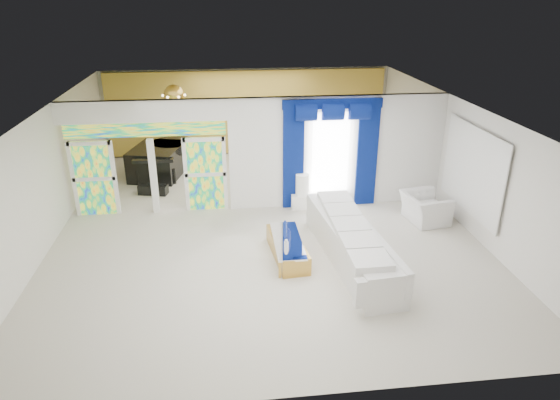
{
  "coord_description": "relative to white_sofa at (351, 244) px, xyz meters",
  "views": [
    {
      "loc": [
        -0.92,
        -11.5,
        5.5
      ],
      "look_at": [
        0.3,
        -1.2,
        1.1
      ],
      "focal_mm": 31.89,
      "sensor_mm": 36.0,
      "label": 1
    }
  ],
  "objects": [
    {
      "name": "blue_drape_left",
      "position": [
        -0.84,
        3.03,
        1.01
      ],
      "size": [
        0.55,
        0.1,
        2.8
      ],
      "primitive_type": "cube",
      "color": "#04154B",
      "rests_on": "ground"
    },
    {
      "name": "stained_transom",
      "position": [
        -4.59,
        3.16,
        1.86
      ],
      "size": [
        4.0,
        0.05,
        0.35
      ],
      "primitive_type": "cube",
      "color": "#994C3F",
      "rests_on": "dividing_header"
    },
    {
      "name": "blue_pelmet",
      "position": [
        0.16,
        3.03,
        2.43
      ],
      "size": [
        2.6,
        0.12,
        0.25
      ],
      "primitive_type": "cube",
      "color": "#04154B",
      "rests_on": "dividing_wall"
    },
    {
      "name": "window_pane",
      "position": [
        0.16,
        3.06,
        1.06
      ],
      "size": [
        1.0,
        0.02,
        2.3
      ],
      "primitive_type": "cube",
      "color": "white",
      "rests_on": "dividing_wall"
    },
    {
      "name": "tv_console",
      "position": [
        -6.42,
        4.22,
        -0.03
      ],
      "size": [
        0.54,
        0.5,
        0.72
      ],
      "primitive_type": "cube",
      "rotation": [
        0.0,
        0.0,
        0.11
      ],
      "color": "tan",
      "rests_on": "ground"
    },
    {
      "name": "wall_mirror",
      "position": [
        3.2,
        1.16,
        1.16
      ],
      "size": [
        0.04,
        2.7,
        1.9
      ],
      "primitive_type": "cube",
      "color": "white",
      "rests_on": "ground"
    },
    {
      "name": "dividing_header",
      "position": [
        -4.59,
        3.16,
        2.33
      ],
      "size": [
        4.3,
        0.18,
        0.55
      ],
      "primitive_type": "cube",
      "color": "white",
      "rests_on": "dividing_wall"
    },
    {
      "name": "blue_drape_right",
      "position": [
        1.16,
        3.03,
        1.01
      ],
      "size": [
        0.55,
        0.1,
        2.8
      ],
      "primitive_type": "cube",
      "color": "#04154B",
      "rests_on": "ground"
    },
    {
      "name": "decanters",
      "position": [
        -1.36,
        0.34,
        0.11
      ],
      "size": [
        0.18,
        0.94,
        0.24
      ],
      "color": "silver",
      "rests_on": "coffee_table"
    },
    {
      "name": "coffee_table",
      "position": [
        -1.35,
        0.3,
        -0.19
      ],
      "size": [
        0.78,
        1.87,
        0.4
      ],
      "primitive_type": "cube",
      "rotation": [
        0.0,
        0.0,
        0.1
      ],
      "color": "#B88C39",
      "rests_on": "ground"
    },
    {
      "name": "gold_curtains",
      "position": [
        -1.74,
        8.06,
        1.11
      ],
      "size": [
        9.7,
        0.12,
        2.9
      ],
      "primitive_type": "cube",
      "color": "#BE8B2D",
      "rests_on": "ground"
    },
    {
      "name": "armchair",
      "position": [
        2.38,
        1.73,
        -0.03
      ],
      "size": [
        1.14,
        1.26,
        0.73
      ],
      "primitive_type": "imported",
      "rotation": [
        0.0,
        0.0,
        1.72
      ],
      "color": "silver",
      "rests_on": "ground"
    },
    {
      "name": "stained_panel_right",
      "position": [
        -3.16,
        3.16,
        0.61
      ],
      "size": [
        0.95,
        0.04,
        2.0
      ],
      "primitive_type": "cube",
      "color": "#994C3F",
      "rests_on": "ground"
    },
    {
      "name": "grand_piano",
      "position": [
        -4.75,
        6.02,
        0.08
      ],
      "size": [
        1.81,
        2.14,
        0.94
      ],
      "primitive_type": "cube",
      "rotation": [
        0.0,
        0.0,
        -0.23
      ],
      "color": "black",
      "rests_on": "ground"
    },
    {
      "name": "floor",
      "position": [
        -1.74,
        2.16,
        -0.39
      ],
      "size": [
        12.0,
        12.0,
        0.0
      ],
      "primitive_type": "plane",
      "color": "#B7AF9E",
      "rests_on": "ground"
    },
    {
      "name": "console_table",
      "position": [
        -0.3,
        2.91,
        -0.19
      ],
      "size": [
        1.21,
        0.47,
        0.4
      ],
      "primitive_type": "cube",
      "rotation": [
        0.0,
        0.0,
        -0.08
      ],
      "color": "white",
      "rests_on": "ground"
    },
    {
      "name": "piano_bench",
      "position": [
        -4.75,
        4.42,
        -0.25
      ],
      "size": [
        0.88,
        0.5,
        0.28
      ],
      "primitive_type": "cube",
      "rotation": [
        0.0,
        0.0,
        -0.23
      ],
      "color": "black",
      "rests_on": "ground"
    },
    {
      "name": "white_sofa",
      "position": [
        0.0,
        0.0,
        0.0
      ],
      "size": [
        1.27,
        4.17,
        0.78
      ],
      "primitive_type": "cube",
      "rotation": [
        0.0,
        0.0,
        0.1
      ],
      "color": "silver",
      "rests_on": "ground"
    },
    {
      "name": "stained_panel_left",
      "position": [
        -6.01,
        3.16,
        0.61
      ],
      "size": [
        0.95,
        0.04,
        2.0
      ],
      "primitive_type": "cube",
      "color": "#994C3F",
      "rests_on": "ground"
    },
    {
      "name": "table_lamp",
      "position": [
        -0.6,
        2.91,
        0.29
      ],
      "size": [
        0.36,
        0.36,
        0.58
      ],
      "primitive_type": "cylinder",
      "color": "white",
      "rests_on": "console_table"
    },
    {
      "name": "chandelier",
      "position": [
        -4.04,
        5.56,
        2.26
      ],
      "size": [
        0.6,
        0.6,
        0.6
      ],
      "primitive_type": "sphere",
      "color": "gold",
      "rests_on": "ceiling"
    },
    {
      "name": "dividing_wall",
      "position": [
        0.41,
        3.16,
        1.11
      ],
      "size": [
        5.7,
        0.18,
        3.0
      ],
      "primitive_type": "cube",
      "color": "white",
      "rests_on": "ground"
    }
  ]
}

